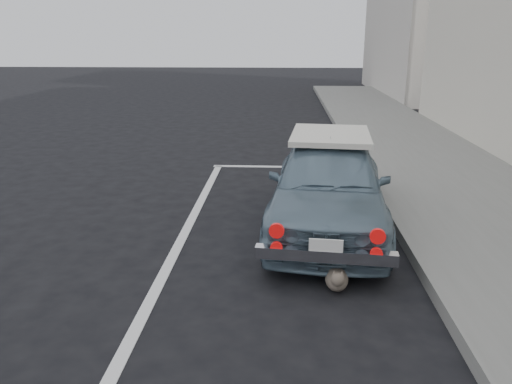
% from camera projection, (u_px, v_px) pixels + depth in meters
% --- Properties ---
extents(pline_front, '(3.00, 0.12, 0.01)m').
position_uv_depth(pline_front, '(290.00, 167.00, 9.71)').
color(pline_front, silver).
rests_on(pline_front, ground).
extents(pline_side, '(0.12, 7.00, 0.01)m').
position_uv_depth(pline_side, '(185.00, 233.00, 6.45)').
color(pline_side, silver).
rests_on(pline_side, ground).
extents(retro_coupe, '(1.80, 3.76, 1.24)m').
position_uv_depth(retro_coupe, '(329.00, 182.00, 6.48)').
color(retro_coupe, slate).
rests_on(retro_coupe, ground).
extents(cat, '(0.25, 0.52, 0.28)m').
position_uv_depth(cat, '(337.00, 278.00, 4.96)').
color(cat, brown).
rests_on(cat, ground).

